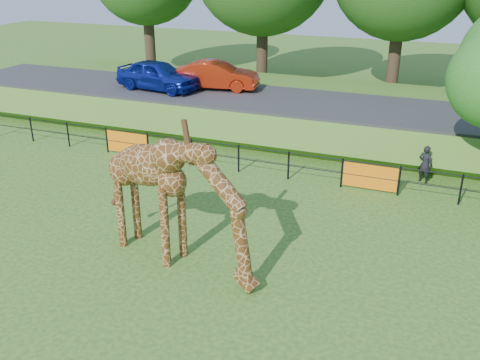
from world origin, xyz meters
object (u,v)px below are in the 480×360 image
at_px(giraffe, 177,202).
at_px(visitor, 425,164).
at_px(car_red, 216,75).
at_px(car_blue, 158,75).

distance_m(giraffe, visitor, 10.19).
distance_m(car_red, visitor, 11.92).
height_order(giraffe, car_red, giraffe).
height_order(car_blue, visitor, car_blue).
xyz_separation_m(giraffe, car_blue, (-7.51, 12.24, 0.33)).
bearing_deg(giraffe, car_blue, 136.70).
height_order(car_blue, car_red, car_blue).
height_order(car_red, visitor, car_red).
bearing_deg(car_red, visitor, -125.28).
bearing_deg(visitor, giraffe, 77.61).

